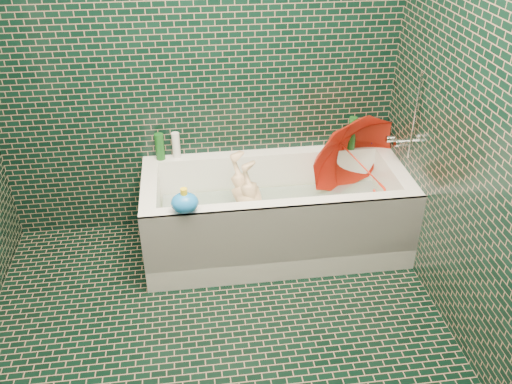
{
  "coord_description": "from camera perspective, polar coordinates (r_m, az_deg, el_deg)",
  "views": [
    {
      "loc": [
        -0.08,
        -1.91,
        2.28
      ],
      "look_at": [
        0.29,
        0.82,
        0.56
      ],
      "focal_mm": 38.0,
      "sensor_mm": 36.0,
      "label": 1
    }
  ],
  "objects": [
    {
      "name": "floor",
      "position": [
        2.97,
        -3.64,
        -18.25
      ],
      "size": [
        2.8,
        2.8,
        0.0
      ],
      "primitive_type": "plane",
      "color": "black",
      "rests_on": "ground"
    },
    {
      "name": "wall_back",
      "position": [
        3.46,
        -6.31,
        14.43
      ],
      "size": [
        2.8,
        0.0,
        2.8
      ],
      "primitive_type": "plane",
      "rotation": [
        1.57,
        0.0,
        0.0
      ],
      "color": "black",
      "rests_on": "floor"
    },
    {
      "name": "bathtub",
      "position": [
        3.61,
        2.07,
        -3.04
      ],
      "size": [
        1.7,
        0.75,
        0.55
      ],
      "color": "white",
      "rests_on": "floor"
    },
    {
      "name": "bath_mat",
      "position": [
        3.66,
        2.01,
        -3.6
      ],
      "size": [
        1.35,
        0.47,
        0.01
      ],
      "primitive_type": "cube",
      "color": "#4DBC25",
      "rests_on": "bathtub"
    },
    {
      "name": "water",
      "position": [
        3.58,
        2.05,
        -1.72
      ],
      "size": [
        1.48,
        0.53,
        0.0
      ],
      "primitive_type": "cube",
      "color": "silver",
      "rests_on": "bathtub"
    },
    {
      "name": "faucet",
      "position": [
        3.55,
        15.35,
        5.61
      ],
      "size": [
        0.18,
        0.19,
        0.55
      ],
      "color": "silver",
      "rests_on": "wall_right"
    },
    {
      "name": "child",
      "position": [
        3.52,
        -0.23,
        -2.14
      ],
      "size": [
        0.9,
        0.53,
        0.35
      ],
      "primitive_type": "imported",
      "rotation": [
        -1.38,
        0.0,
        -1.28
      ],
      "color": "#DDB68A",
      "rests_on": "bathtub"
    },
    {
      "name": "umbrella",
      "position": [
        3.61,
        11.07,
        2.79
      ],
      "size": [
        0.9,
        0.91,
        0.84
      ],
      "primitive_type": "imported",
      "rotation": [
        0.25,
        -0.31,
        0.31
      ],
      "color": "red",
      "rests_on": "bathtub"
    },
    {
      "name": "soap_bottle_a",
      "position": [
        3.92,
        12.96,
        4.88
      ],
      "size": [
        0.1,
        0.1,
        0.25
      ],
      "primitive_type": "imported",
      "rotation": [
        0.0,
        0.0,
        -0.08
      ],
      "color": "white",
      "rests_on": "bathtub"
    },
    {
      "name": "soap_bottle_b",
      "position": [
        3.87,
        11.46,
        4.71
      ],
      "size": [
        0.11,
        0.11,
        0.2
      ],
      "primitive_type": "imported",
      "rotation": [
        0.0,
        0.0,
        -0.3
      ],
      "color": "#48217D",
      "rests_on": "bathtub"
    },
    {
      "name": "soap_bottle_c",
      "position": [
        3.86,
        10.71,
        4.72
      ],
      "size": [
        0.16,
        0.16,
        0.15
      ],
      "primitive_type": "imported",
      "rotation": [
        0.0,
        0.0,
        0.4
      ],
      "color": "#164E1A",
      "rests_on": "bathtub"
    },
    {
      "name": "bottle_right_tall",
      "position": [
        3.78,
        10.08,
        6.11
      ],
      "size": [
        0.07,
        0.07,
        0.23
      ],
      "primitive_type": "cylinder",
      "rotation": [
        0.0,
        0.0,
        0.23
      ],
      "color": "#164E1A",
      "rests_on": "bathtub"
    },
    {
      "name": "bottle_right_pump",
      "position": [
        3.87,
        13.18,
        6.01
      ],
      "size": [
        0.05,
        0.05,
        0.18
      ],
      "primitive_type": "cylinder",
      "rotation": [
        0.0,
        0.0,
        0.0
      ],
      "color": "silver",
      "rests_on": "bathtub"
    },
    {
      "name": "bottle_left_tall",
      "position": [
        3.65,
        -10.1,
        4.72
      ],
      "size": [
        0.08,
        0.08,
        0.18
      ],
      "primitive_type": "cylinder",
      "rotation": [
        0.0,
        0.0,
        -0.42
      ],
      "color": "#164E1A",
      "rests_on": "bathtub"
    },
    {
      "name": "bottle_left_short",
      "position": [
        3.66,
        -8.41,
        4.9
      ],
      "size": [
        0.06,
        0.06,
        0.18
      ],
      "primitive_type": "cylinder",
      "rotation": [
        0.0,
        0.0,
        -0.29
      ],
      "color": "white",
      "rests_on": "bathtub"
    },
    {
      "name": "rubber_duck",
      "position": [
        3.83,
        8.96,
        5.3
      ],
      "size": [
        0.11,
        0.07,
        0.09
      ],
      "rotation": [
        0.0,
        0.0,
        0.11
      ],
      "color": "yellow",
      "rests_on": "bathtub"
    },
    {
      "name": "bath_toy",
      "position": [
        3.08,
        -7.51,
        -1.11
      ],
      "size": [
        0.16,
        0.13,
        0.15
      ],
      "rotation": [
        0.0,
        0.0,
        -0.01
      ],
      "color": "blue",
      "rests_on": "bathtub"
    }
  ]
}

